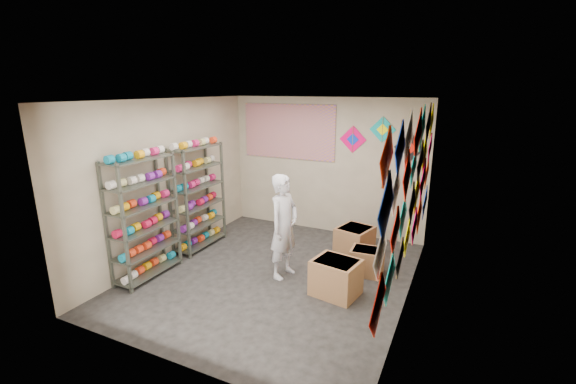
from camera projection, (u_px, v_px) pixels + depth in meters
The scene contains 12 objects.
ground at pixel (274, 275), 6.09m from camera, with size 4.50×4.50×0.00m, color black.
room_walls at pixel (273, 173), 5.66m from camera, with size 4.50×4.50×4.50m.
shelf_rack_front at pixel (144, 218), 5.84m from camera, with size 0.40×1.10×1.90m, color #4C5147.
shelf_rack_back at pixel (198, 197), 6.97m from camera, with size 0.40×1.10×1.90m, color #4C5147.
string_spools at pixel (173, 201), 6.38m from camera, with size 0.12×2.36×0.12m.
kite_wall_display at pixel (413, 186), 4.89m from camera, with size 0.06×4.29×2.08m.
back_wall_kites at pixel (382, 140), 7.08m from camera, with size 1.59×0.02×0.82m.
poster at pixel (289, 132), 7.84m from camera, with size 2.00×0.01×1.10m, color #81479B.
shopkeeper at pixel (284, 226), 5.88m from camera, with size 0.49×0.65×1.63m, color silver.
carton_a at pixel (336, 277), 5.46m from camera, with size 0.63×0.52×0.52m, color olive.
carton_b at pixel (367, 261), 6.10m from camera, with size 0.50×0.41×0.41m, color olive.
carton_c at pixel (355, 241), 6.77m from camera, with size 0.53×0.58×0.51m, color olive.
Camera 1 is at (2.56, -4.91, 2.86)m, focal length 24.00 mm.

